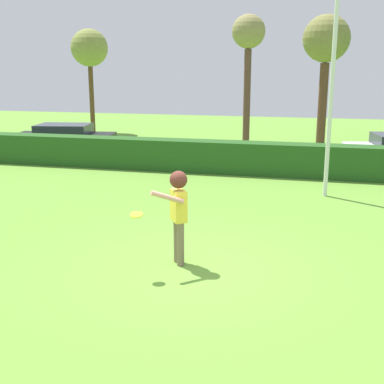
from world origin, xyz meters
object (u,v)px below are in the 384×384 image
Objects in this scene: frisbee at (136,215)px; willow_tree at (326,43)px; person at (178,206)px; oak_tree at (89,49)px; parked_car_black at (64,137)px; lamppost at (333,73)px; bare_elm_tree at (248,40)px.

willow_tree is at bearing 79.72° from frisbee.
oak_tree is (-10.20, 18.14, 3.46)m from person.
person is 21.10m from oak_tree.
frisbee is 21.44m from oak_tree.
parked_car_black is at bearing -154.09° from willow_tree.
lamppost reaches higher than oak_tree.
frisbee is at bearing -100.28° from willow_tree.
oak_tree is at bearing 105.83° from parked_car_black.
bare_elm_tree is at bearing -21.79° from oak_tree.
oak_tree is at bearing 117.12° from frisbee.
oak_tree is 10.10m from bare_elm_tree.
parked_car_black is 0.78× the size of oak_tree.
bare_elm_tree is (-0.27, 15.09, 3.67)m from frisbee.
oak_tree is at bearing 119.35° from person.
person reaches higher than parked_car_black.
lamppost is at bearing -88.89° from willow_tree.
bare_elm_tree reaches higher than frisbee.
lamppost is at bearing 65.94° from person.
oak_tree is at bearing 136.77° from lamppost.
person is at bearing -53.30° from parked_car_black.
parked_car_black is 0.74× the size of willow_tree.
person is 13.67m from parked_car_black.
willow_tree reaches higher than parked_car_black.
lamppost reaches higher than frisbee.
person is 7.00m from lamppost.
frisbee is at bearing -56.84° from parked_car_black.
parked_car_black is at bearing 126.70° from person.
frisbee is at bearing -128.84° from person.
lamppost is (3.25, 6.72, 2.35)m from frisbee.
parked_car_black is 8.43m from oak_tree.
person is at bearing -114.06° from lamppost.
parked_car_black is at bearing 123.16° from frisbee.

